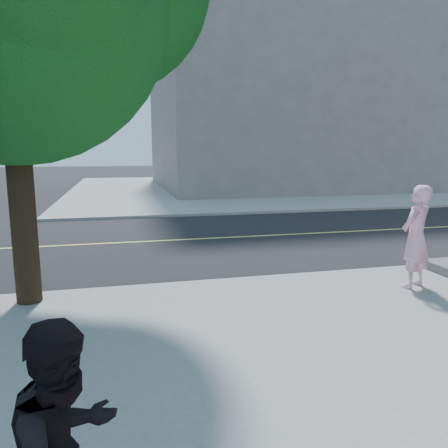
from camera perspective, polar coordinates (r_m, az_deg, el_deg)
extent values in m
plane|color=black|center=(8.74, -26.87, -9.01)|extent=(140.00, 140.00, 0.00)
cube|color=black|center=(13.01, -22.51, -2.77)|extent=(140.00, 9.00, 0.01)
cube|color=gray|center=(31.83, 7.38, 4.93)|extent=(29.00, 25.00, 0.12)
cube|color=slate|center=(32.68, 8.18, 17.44)|extent=(18.00, 16.00, 14.00)
imported|color=#FBAFC9|center=(8.69, 24.00, -1.56)|extent=(0.83, 0.71, 1.91)
cylinder|color=black|center=(7.74, -25.29, 5.21)|extent=(0.41, 0.41, 4.09)
sphere|color=#13571A|center=(8.05, -26.83, 24.90)|extent=(5.00, 5.00, 5.00)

